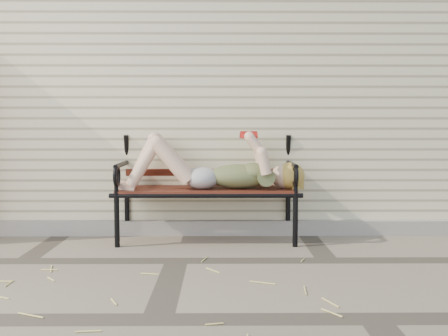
{
  "coord_description": "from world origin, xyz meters",
  "views": [
    {
      "loc": [
        0.36,
        -4.03,
        1.11
      ],
      "look_at": [
        0.4,
        0.59,
        0.72
      ],
      "focal_mm": 40.0,
      "sensor_mm": 36.0,
      "label": 1
    }
  ],
  "objects": [
    {
      "name": "ground",
      "position": [
        0.0,
        0.0,
        0.0
      ],
      "size": [
        80.0,
        80.0,
        0.0
      ],
      "primitive_type": "plane",
      "color": "#766A5A",
      "rests_on": "ground"
    },
    {
      "name": "garden_bench",
      "position": [
        0.23,
        0.84,
        0.67
      ],
      "size": [
        1.86,
        0.74,
        1.2
      ],
      "color": "black",
      "rests_on": "ground"
    },
    {
      "name": "foundation_strip",
      "position": [
        0.0,
        0.97,
        0.07
      ],
      "size": [
        8.0,
        0.1,
        0.15
      ],
      "primitive_type": "cube",
      "color": "#A29C92",
      "rests_on": "ground"
    },
    {
      "name": "straw_scatter",
      "position": [
        -0.48,
        -0.87,
        0.01
      ],
      "size": [
        2.98,
        1.71,
        0.01
      ],
      "color": "#E4D66F",
      "rests_on": "ground"
    },
    {
      "name": "reading_woman",
      "position": [
        0.25,
        0.69,
        0.71
      ],
      "size": [
        1.75,
        0.4,
        0.55
      ],
      "color": "#093645",
      "rests_on": "ground"
    },
    {
      "name": "house_wall",
      "position": [
        0.0,
        3.0,
        1.5
      ],
      "size": [
        8.0,
        4.0,
        3.0
      ],
      "primitive_type": "cube",
      "color": "beige",
      "rests_on": "ground"
    }
  ]
}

